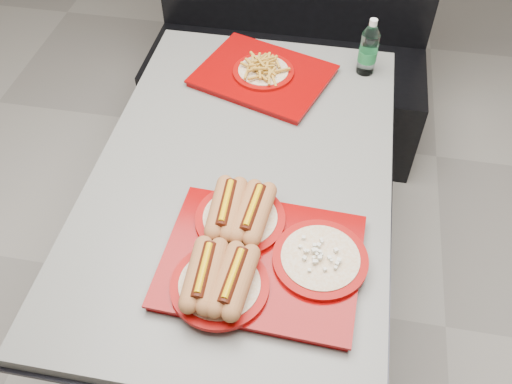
% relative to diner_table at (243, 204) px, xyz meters
% --- Properties ---
extents(ground, '(6.00, 6.00, 0.00)m').
position_rel_diner_table_xyz_m(ground, '(0.00, 0.00, -0.58)').
color(ground, '#9B958B').
rests_on(ground, ground).
extents(diner_table, '(0.92, 1.42, 0.75)m').
position_rel_diner_table_xyz_m(diner_table, '(0.00, 0.00, 0.00)').
color(diner_table, black).
rests_on(diner_table, ground).
extents(booth_bench, '(1.30, 0.57, 1.35)m').
position_rel_diner_table_xyz_m(booth_bench, '(0.00, 1.09, -0.18)').
color(booth_bench, black).
rests_on(booth_bench, ground).
extents(tray_near, '(0.54, 0.46, 0.11)m').
position_rel_diner_table_xyz_m(tray_near, '(0.09, -0.33, 0.21)').
color(tray_near, '#850303').
rests_on(tray_near, diner_table).
extents(tray_far, '(0.53, 0.47, 0.09)m').
position_rel_diner_table_xyz_m(tray_far, '(-0.01, 0.45, 0.19)').
color(tray_far, '#850303').
rests_on(tray_far, diner_table).
extents(water_bottle, '(0.07, 0.07, 0.21)m').
position_rel_diner_table_xyz_m(water_bottle, '(0.34, 0.56, 0.26)').
color(water_bottle, silver).
rests_on(water_bottle, diner_table).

